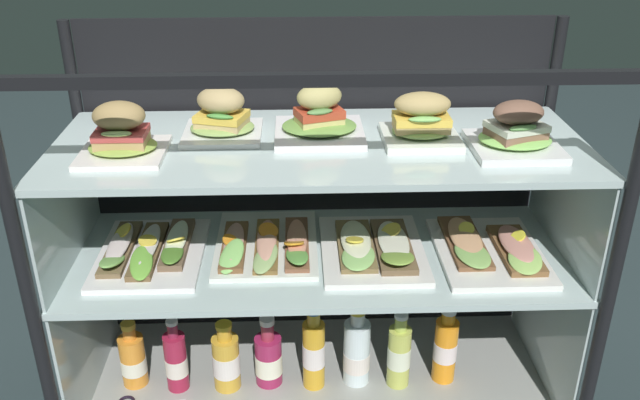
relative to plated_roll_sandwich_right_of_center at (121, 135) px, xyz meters
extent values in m
cube|color=#283537|center=(0.43, 0.06, -0.77)|extent=(6.00, 6.00, 0.02)
cube|color=#A0A19B|center=(0.43, 0.06, -0.74)|extent=(1.26, 0.52, 0.04)
cylinder|color=black|center=(-0.19, -0.19, -0.29)|extent=(0.03, 0.03, 0.95)
cylinder|color=black|center=(1.05, -0.19, -0.29)|extent=(0.03, 0.03, 0.95)
cylinder|color=black|center=(-0.19, 0.30, -0.29)|extent=(0.03, 0.03, 0.95)
cylinder|color=black|center=(1.05, 0.30, -0.29)|extent=(0.03, 0.03, 0.95)
cube|color=black|center=(0.43, -0.19, 0.17)|extent=(1.23, 0.02, 0.02)
cube|color=black|center=(0.43, 0.32, -0.27)|extent=(1.20, 0.01, 0.91)
cube|color=silver|center=(-0.17, 0.06, -0.54)|extent=(0.01, 0.46, 0.37)
cube|color=silver|center=(1.03, 0.06, -0.54)|extent=(0.01, 0.46, 0.37)
cube|color=silver|center=(0.43, 0.06, -0.35)|extent=(1.22, 0.48, 0.02)
cube|color=silver|center=(-0.17, 0.06, -0.20)|extent=(0.01, 0.46, 0.28)
cube|color=silver|center=(1.03, 0.06, -0.20)|extent=(0.01, 0.46, 0.28)
cube|color=silver|center=(0.43, 0.06, -0.05)|extent=(1.22, 0.48, 0.02)
cube|color=white|center=(0.00, 0.00, -0.04)|extent=(0.18, 0.18, 0.01)
ellipsoid|color=#90B148|center=(0.00, 0.00, -0.03)|extent=(0.15, 0.13, 0.02)
cube|color=tan|center=(0.00, 0.00, -0.01)|extent=(0.11, 0.08, 0.02)
cube|color=#BA413E|center=(0.00, 0.00, 0.01)|extent=(0.11, 0.09, 0.02)
ellipsoid|color=#A4C370|center=(0.00, -0.04, 0.02)|extent=(0.06, 0.03, 0.02)
ellipsoid|color=#9F804E|center=(0.00, 0.00, 0.04)|extent=(0.11, 0.09, 0.06)
cube|color=white|center=(0.21, 0.11, -0.04)|extent=(0.18, 0.18, 0.01)
ellipsoid|color=#8DAE5C|center=(0.21, 0.11, -0.02)|extent=(0.15, 0.13, 0.02)
cube|color=#DAB97A|center=(0.21, 0.11, -0.01)|extent=(0.13, 0.11, 0.02)
cube|color=#EFC348|center=(0.21, 0.11, 0.00)|extent=(0.13, 0.12, 0.02)
ellipsoid|color=#529B43|center=(0.21, 0.07, 0.01)|extent=(0.07, 0.05, 0.02)
ellipsoid|color=tan|center=(0.21, 0.11, 0.04)|extent=(0.13, 0.12, 0.06)
cube|color=white|center=(0.43, 0.10, -0.04)|extent=(0.21, 0.21, 0.02)
ellipsoid|color=#70A048|center=(0.43, 0.10, -0.02)|extent=(0.17, 0.15, 0.02)
cube|color=#DACA79|center=(0.43, 0.10, -0.01)|extent=(0.12, 0.10, 0.02)
cube|color=#C04228|center=(0.43, 0.10, 0.01)|extent=(0.12, 0.10, 0.02)
ellipsoid|color=#5D8A4A|center=(0.43, 0.07, 0.02)|extent=(0.07, 0.04, 0.01)
ellipsoid|color=tan|center=(0.43, 0.10, 0.05)|extent=(0.12, 0.10, 0.06)
cube|color=white|center=(0.66, 0.05, -0.04)|extent=(0.17, 0.17, 0.02)
ellipsoid|color=#A7D070|center=(0.66, 0.05, -0.02)|extent=(0.13, 0.11, 0.02)
cube|color=#D8B670|center=(0.66, 0.05, -0.01)|extent=(0.12, 0.08, 0.02)
cube|color=#F0C649|center=(0.66, 0.05, 0.01)|extent=(0.13, 0.08, 0.02)
ellipsoid|color=#85C864|center=(0.66, 0.02, 0.02)|extent=(0.07, 0.03, 0.01)
ellipsoid|color=tan|center=(0.66, 0.05, 0.04)|extent=(0.13, 0.08, 0.05)
cube|color=white|center=(0.86, 0.00, -0.04)|extent=(0.19, 0.19, 0.02)
ellipsoid|color=#8DCF61|center=(0.86, 0.00, -0.02)|extent=(0.16, 0.14, 0.02)
cube|color=#8E624D|center=(0.86, 0.00, -0.01)|extent=(0.13, 0.12, 0.02)
cube|color=silver|center=(0.86, 0.00, 0.01)|extent=(0.14, 0.12, 0.01)
ellipsoid|color=#649D53|center=(0.86, -0.04, 0.02)|extent=(0.07, 0.05, 0.02)
ellipsoid|color=brown|center=(0.86, 0.00, 0.04)|extent=(0.14, 0.12, 0.05)
cube|color=white|center=(0.02, 0.06, -0.33)|extent=(0.25, 0.33, 0.01)
cube|color=brown|center=(-0.06, 0.07, -0.32)|extent=(0.06, 0.26, 0.01)
ellipsoid|color=#8AC55F|center=(-0.06, -0.01, -0.31)|extent=(0.05, 0.13, 0.05)
ellipsoid|color=silver|center=(-0.06, 0.07, -0.30)|extent=(0.05, 0.21, 0.02)
cylinder|color=yellow|center=(-0.06, 0.10, -0.29)|extent=(0.06, 0.06, 0.03)
cube|color=brown|center=(0.01, 0.05, -0.32)|extent=(0.06, 0.26, 0.01)
ellipsoid|color=#73B73F|center=(0.01, -0.03, -0.30)|extent=(0.07, 0.14, 0.03)
ellipsoid|color=silver|center=(0.01, 0.05, -0.30)|extent=(0.05, 0.21, 0.02)
cylinder|color=yellow|center=(0.01, 0.05, -0.29)|extent=(0.06, 0.06, 0.01)
cube|color=brown|center=(0.08, 0.08, -0.32)|extent=(0.06, 0.24, 0.02)
ellipsoid|color=#56892F|center=(0.08, 0.01, -0.30)|extent=(0.06, 0.12, 0.03)
ellipsoid|color=white|center=(0.08, 0.08, -0.30)|extent=(0.05, 0.19, 0.01)
cylinder|color=#F7DD48|center=(0.08, 0.06, -0.29)|extent=(0.06, 0.06, 0.03)
cube|color=white|center=(0.30, 0.10, -0.33)|extent=(0.25, 0.33, 0.01)
cube|color=brown|center=(0.22, 0.07, -0.32)|extent=(0.06, 0.23, 0.01)
ellipsoid|color=#8DD068|center=(0.22, 0.00, -0.30)|extent=(0.08, 0.13, 0.05)
ellipsoid|color=#E1A290|center=(0.22, 0.07, -0.30)|extent=(0.05, 0.19, 0.01)
cylinder|color=orange|center=(0.21, 0.05, -0.29)|extent=(0.05, 0.05, 0.02)
cube|color=brown|center=(0.30, 0.07, -0.32)|extent=(0.06, 0.26, 0.01)
ellipsoid|color=#9EBE73|center=(0.30, -0.01, -0.31)|extent=(0.08, 0.14, 0.03)
ellipsoid|color=#EEA78D|center=(0.30, 0.07, -0.31)|extent=(0.05, 0.21, 0.02)
cylinder|color=orange|center=(0.30, 0.10, -0.29)|extent=(0.07, 0.07, 0.02)
cube|color=brown|center=(0.37, 0.08, -0.32)|extent=(0.06, 0.26, 0.01)
ellipsoid|color=#6DB54F|center=(0.37, 0.00, -0.31)|extent=(0.07, 0.14, 0.04)
ellipsoid|color=#E49979|center=(0.37, 0.08, -0.31)|extent=(0.05, 0.21, 0.01)
cylinder|color=orange|center=(0.37, 0.04, -0.30)|extent=(0.05, 0.05, 0.02)
cube|color=white|center=(0.56, 0.06, -0.33)|extent=(0.25, 0.33, 0.01)
cube|color=brown|center=(0.52, 0.06, -0.32)|extent=(0.09, 0.25, 0.01)
ellipsoid|color=#92C96B|center=(0.52, -0.02, -0.31)|extent=(0.10, 0.14, 0.02)
ellipsoid|color=#EAEBC1|center=(0.52, 0.06, -0.30)|extent=(0.07, 0.20, 0.02)
cylinder|color=yellow|center=(0.51, 0.03, -0.29)|extent=(0.05, 0.05, 0.01)
cube|color=brown|center=(0.61, 0.05, -0.32)|extent=(0.09, 0.25, 0.02)
ellipsoid|color=#8FB648|center=(0.61, -0.02, -0.30)|extent=(0.09, 0.14, 0.05)
ellipsoid|color=silver|center=(0.61, 0.05, -0.30)|extent=(0.07, 0.20, 0.01)
cylinder|color=#F1D24B|center=(0.61, 0.09, -0.29)|extent=(0.06, 0.06, 0.02)
cube|color=white|center=(0.84, 0.04, -0.33)|extent=(0.25, 0.33, 0.01)
cube|color=brown|center=(0.79, 0.06, -0.32)|extent=(0.09, 0.26, 0.01)
ellipsoid|color=#8EBE61|center=(0.79, -0.01, -0.31)|extent=(0.09, 0.14, 0.02)
ellipsoid|color=#E6A878|center=(0.79, 0.06, -0.30)|extent=(0.07, 0.21, 0.02)
cylinder|color=yellow|center=(0.80, 0.09, -0.29)|extent=(0.05, 0.04, 0.02)
cube|color=brown|center=(0.90, 0.02, -0.32)|extent=(0.09, 0.23, 0.02)
ellipsoid|color=#A3D066|center=(0.90, -0.05, -0.30)|extent=(0.10, 0.13, 0.03)
ellipsoid|color=#DF9484|center=(0.90, 0.02, -0.30)|extent=(0.07, 0.18, 0.02)
cylinder|color=yellow|center=(0.91, 0.03, -0.29)|extent=(0.04, 0.04, 0.02)
cylinder|color=orange|center=(-0.06, 0.05, -0.65)|extent=(0.07, 0.07, 0.14)
cylinder|color=white|center=(-0.06, 0.05, -0.66)|extent=(0.07, 0.07, 0.04)
cylinder|color=orange|center=(-0.06, 0.05, -0.56)|extent=(0.03, 0.03, 0.03)
cylinder|color=gold|center=(-0.06, 0.05, -0.54)|extent=(0.04, 0.04, 0.01)
cylinder|color=#A01D39|center=(0.05, 0.03, -0.64)|extent=(0.06, 0.06, 0.16)
cylinder|color=silver|center=(0.05, 0.03, -0.65)|extent=(0.06, 0.06, 0.05)
cylinder|color=maroon|center=(0.05, 0.03, -0.54)|extent=(0.03, 0.03, 0.04)
cylinder|color=silver|center=(0.05, 0.03, -0.51)|extent=(0.03, 0.03, 0.01)
cylinder|color=gold|center=(0.18, 0.03, -0.65)|extent=(0.07, 0.07, 0.15)
cylinder|color=white|center=(0.18, 0.03, -0.65)|extent=(0.07, 0.07, 0.06)
cylinder|color=gold|center=(0.18, 0.03, -0.55)|extent=(0.04, 0.04, 0.04)
cylinder|color=gold|center=(0.18, 0.03, -0.53)|extent=(0.04, 0.04, 0.01)
cylinder|color=#9B204B|center=(0.29, 0.04, -0.65)|extent=(0.07, 0.07, 0.14)
cylinder|color=white|center=(0.29, 0.04, -0.66)|extent=(0.07, 0.07, 0.06)
cylinder|color=#9E2B40|center=(0.29, 0.04, -0.56)|extent=(0.03, 0.03, 0.05)
cylinder|color=white|center=(0.29, 0.04, -0.53)|extent=(0.04, 0.04, 0.02)
cylinder|color=gold|center=(0.41, 0.03, -0.63)|extent=(0.06, 0.06, 0.19)
cylinder|color=white|center=(0.41, 0.03, -0.62)|extent=(0.06, 0.06, 0.07)
cylinder|color=gold|center=(0.41, 0.03, -0.51)|extent=(0.03, 0.03, 0.04)
cylinder|color=#3068B7|center=(0.41, 0.03, -0.48)|extent=(0.04, 0.04, 0.01)
cylinder|color=white|center=(0.53, 0.04, -0.63)|extent=(0.07, 0.07, 0.18)
cylinder|color=white|center=(0.53, 0.04, -0.66)|extent=(0.07, 0.07, 0.05)
cylinder|color=white|center=(0.53, 0.04, -0.52)|extent=(0.04, 0.04, 0.04)
cylinder|color=gold|center=(0.53, 0.04, -0.50)|extent=(0.04, 0.04, 0.01)
cylinder|color=#C0C855|center=(0.64, 0.02, -0.64)|extent=(0.06, 0.06, 0.17)
cylinder|color=#E7EECD|center=(0.64, 0.02, -0.63)|extent=(0.06, 0.06, 0.06)
cylinder|color=#BACF55|center=(0.64, 0.02, -0.53)|extent=(0.03, 0.03, 0.04)
cylinder|color=silver|center=(0.64, 0.02, -0.51)|extent=(0.04, 0.04, 0.01)
cylinder|color=orange|center=(0.76, 0.04, -0.63)|extent=(0.06, 0.06, 0.18)
cylinder|color=white|center=(0.76, 0.04, -0.63)|extent=(0.06, 0.06, 0.05)
cylinder|color=orange|center=(0.76, 0.04, -0.53)|extent=(0.04, 0.04, 0.03)
cylinder|color=white|center=(0.76, 0.04, -0.50)|extent=(0.04, 0.04, 0.02)
camera|label=1|loc=(0.38, -1.39, 0.52)|focal=38.30mm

